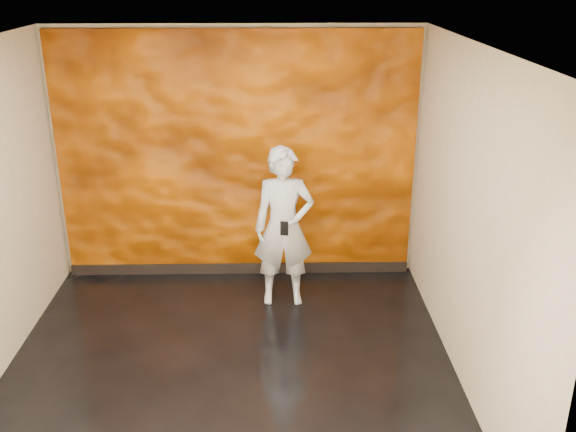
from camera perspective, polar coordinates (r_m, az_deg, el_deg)
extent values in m
cube|color=black|center=(5.89, -5.15, -13.47)|extent=(4.00, 4.00, 0.01)
cube|color=#C0AC93|center=(7.11, -4.54, 5.39)|extent=(4.00, 0.02, 2.80)
cube|color=#C0AC93|center=(3.46, -8.01, -13.36)|extent=(4.00, 0.02, 2.80)
cube|color=#C0AC93|center=(5.44, 15.83, -0.52)|extent=(0.02, 4.00, 2.80)
cube|color=white|center=(4.87, -6.27, 14.71)|extent=(4.00, 4.00, 0.01)
cube|color=#E16600|center=(7.07, -4.55, 5.14)|extent=(3.90, 0.06, 2.75)
cube|color=black|center=(7.52, -4.27, -4.65)|extent=(3.90, 0.04, 0.12)
imported|color=#A7ADB7|center=(6.58, -0.37, -1.01)|extent=(0.63, 0.42, 1.69)
cube|color=black|center=(6.32, -0.33, -1.11)|extent=(0.08, 0.03, 0.15)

